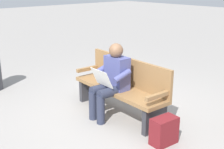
{
  "coord_description": "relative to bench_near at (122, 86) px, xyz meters",
  "views": [
    {
      "loc": [
        -3.3,
        3.13,
        2.09
      ],
      "look_at": [
        -0.01,
        0.15,
        0.7
      ],
      "focal_mm": 48.38,
      "sensor_mm": 36.0,
      "label": 1
    }
  ],
  "objects": [
    {
      "name": "backpack",
      "position": [
        -1.09,
        0.28,
        -0.28
      ],
      "size": [
        0.28,
        0.38,
        0.37
      ],
      "rotation": [
        0.0,
        0.0,
        4.62
      ],
      "color": "maroon",
      "rests_on": "ground"
    },
    {
      "name": "ground_plane",
      "position": [
        0.0,
        0.07,
        -0.46
      ],
      "size": [
        40.0,
        40.0,
        0.0
      ],
      "primitive_type": "plane",
      "color": "gray"
    },
    {
      "name": "person_seated",
      "position": [
        0.0,
        0.23,
        0.17
      ],
      "size": [
        0.59,
        0.59,
        1.18
      ],
      "rotation": [
        0.0,
        0.0,
        -0.06
      ],
      "color": "#474C84",
      "rests_on": "ground"
    },
    {
      "name": "bench_near",
      "position": [
        0.0,
        0.0,
        0.0
      ],
      "size": [
        1.82,
        0.58,
        0.9
      ],
      "rotation": [
        0.0,
        0.0,
        -0.06
      ],
      "color": "olive",
      "rests_on": "ground"
    }
  ]
}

